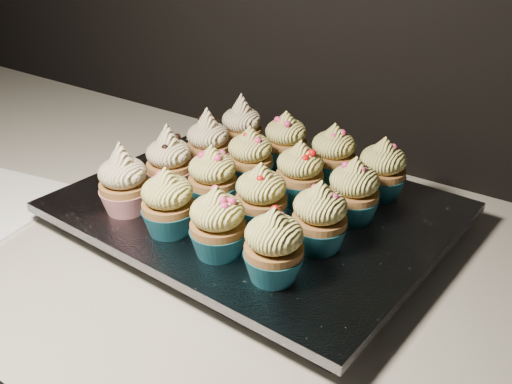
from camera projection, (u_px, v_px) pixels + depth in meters
worktop at (370, 303)px, 0.64m from camera, size 2.44×0.64×0.04m
baking_tray at (256, 218)px, 0.75m from camera, size 0.45×0.35×0.02m
foil_lining at (256, 207)px, 0.74m from camera, size 0.49×0.39×0.01m
cupcake_0 at (124, 182)px, 0.70m from camera, size 0.06×0.06×0.10m
cupcake_1 at (168, 203)px, 0.66m from camera, size 0.06×0.06×0.08m
cupcake_2 at (218, 224)px, 0.62m from camera, size 0.06×0.06×0.08m
cupcake_3 at (274, 247)px, 0.58m from camera, size 0.06×0.06×0.08m
cupcake_4 at (169, 162)px, 0.76m from camera, size 0.06×0.06×0.10m
cupcake_5 at (213, 179)px, 0.72m from camera, size 0.06×0.06×0.08m
cupcake_6 at (261, 198)px, 0.67m from camera, size 0.06×0.06×0.08m
cupcake_7 at (320, 218)px, 0.63m from camera, size 0.06×0.06×0.08m
cupcake_8 at (208, 144)px, 0.81m from camera, size 0.06×0.06×0.10m
cupcake_9 at (250, 158)px, 0.77m from camera, size 0.06×0.06×0.08m
cupcake_10 at (300, 174)px, 0.73m from camera, size 0.06×0.06×0.08m
cupcake_11 at (354, 192)px, 0.69m from camera, size 0.06×0.06×0.08m
cupcake_12 at (242, 128)px, 0.87m from camera, size 0.06×0.06×0.10m
cupcake_13 at (286, 141)px, 0.83m from camera, size 0.06×0.06×0.08m
cupcake_14 at (333, 155)px, 0.78m from camera, size 0.06×0.06×0.08m
cupcake_15 at (382, 170)px, 0.74m from camera, size 0.06×0.06×0.08m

